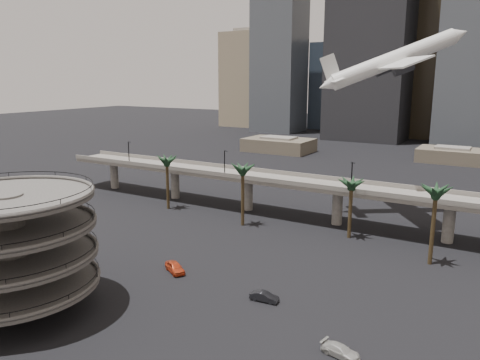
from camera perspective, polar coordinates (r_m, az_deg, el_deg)
The scene contains 10 objects.
ground at distance 65.00m, azimuth -15.75°, elevation -16.44°, with size 700.00×700.00×0.00m, color black.
parking_ramp at distance 68.59m, azimuth -26.26°, elevation -6.77°, with size 22.20×22.20×17.35m.
overpass at distance 105.12m, azimuth 6.21°, elevation -0.62°, with size 130.00×9.30×14.70m.
palm_trees at distance 92.90m, azimuth 10.72°, elevation 0.01°, with size 76.40×18.40×14.00m.
low_buildings at distance 186.09m, azimuth 19.55°, elevation 3.00°, with size 135.00×27.50×6.80m.
skyline at distance 257.31m, azimuth 25.68°, elevation 14.99°, with size 269.00×86.00×130.78m.
airborne_jet at distance 110.14m, azimuth 18.08°, elevation 13.66°, with size 29.43×28.15×15.30m.
car_a at distance 77.59m, azimuth -7.94°, elevation -10.49°, with size 1.97×4.91×1.67m, color #C9411C.
car_b at distance 67.87m, azimuth 2.98°, elevation -14.01°, with size 1.45×4.14×1.37m, color black.
car_c at distance 57.29m, azimuth 12.17°, elevation -19.69°, with size 1.87×4.59×1.33m, color #B4B4B0.
Camera 1 is at (42.64, -38.18, 30.81)m, focal length 35.00 mm.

